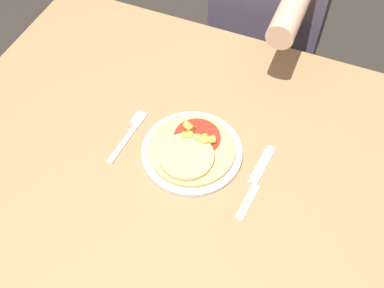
{
  "coord_description": "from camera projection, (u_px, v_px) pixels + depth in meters",
  "views": [
    {
      "loc": [
        0.28,
        -0.58,
        1.67
      ],
      "look_at": [
        0.04,
        0.0,
        0.79
      ],
      "focal_mm": 42.0,
      "sensor_mm": 36.0,
      "label": 1
    }
  ],
  "objects": [
    {
      "name": "pizza",
      "position": [
        192.0,
        149.0,
        1.09
      ],
      "size": [
        0.21,
        0.21,
        0.04
      ],
      "color": "tan",
      "rests_on": "plate"
    },
    {
      "name": "knife",
      "position": [
        255.0,
        183.0,
        1.06
      ],
      "size": [
        0.03,
        0.22,
        0.0
      ],
      "color": "silver",
      "rests_on": "dining_table"
    },
    {
      "name": "ground_plane",
      "position": [
        181.0,
        260.0,
        1.73
      ],
      "size": [
        8.0,
        8.0,
        0.0
      ],
      "primitive_type": "plane",
      "color": "#2D2823"
    },
    {
      "name": "dining_table",
      "position": [
        177.0,
        170.0,
        1.21
      ],
      "size": [
        1.21,
        0.93,
        0.75
      ],
      "color": "#9E754C",
      "rests_on": "ground_plane"
    },
    {
      "name": "person_diner",
      "position": [
        272.0,
        1.0,
        1.48
      ],
      "size": [
        0.37,
        0.52,
        1.26
      ],
      "color": "#2D2D38",
      "rests_on": "ground_plane"
    },
    {
      "name": "plate",
      "position": [
        192.0,
        152.0,
        1.11
      ],
      "size": [
        0.25,
        0.25,
        0.01
      ],
      "color": "beige",
      "rests_on": "dining_table"
    },
    {
      "name": "fork",
      "position": [
        130.0,
        133.0,
        1.15
      ],
      "size": [
        0.03,
        0.18,
        0.0
      ],
      "color": "silver",
      "rests_on": "dining_table"
    }
  ]
}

